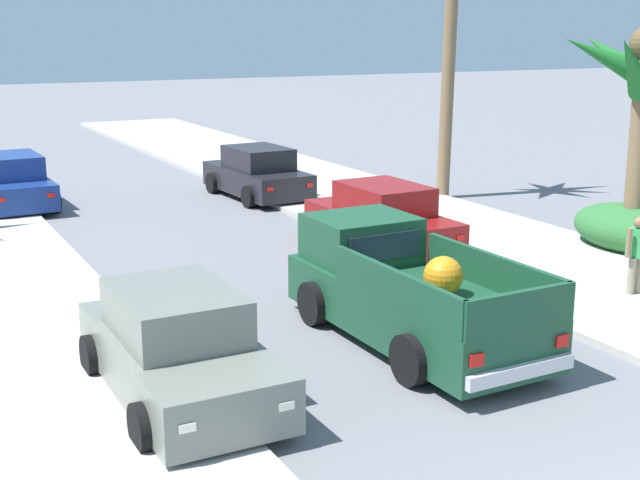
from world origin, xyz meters
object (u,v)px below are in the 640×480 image
(car_right_near, at_px, (257,174))
(palm_tree_left_mid, at_px, (638,75))
(car_left_mid, at_px, (11,183))
(pickup_truck, at_px, (404,293))
(car_right_mid, at_px, (382,219))
(car_left_near, at_px, (178,349))
(hedge_bush, at_px, (627,228))
(pedestrian, at_px, (637,252))

(car_right_near, relative_size, palm_tree_left_mid, 0.86)
(car_right_near, height_order, car_left_mid, same)
(pickup_truck, bearing_deg, car_right_near, 77.32)
(car_right_mid, xyz_separation_m, palm_tree_left_mid, (4.65, -2.88, 3.29))
(car_right_near, height_order, palm_tree_left_mid, palm_tree_left_mid)
(car_right_mid, bearing_deg, car_left_mid, 127.18)
(car_left_near, bearing_deg, hedge_bush, 13.92)
(pickup_truck, height_order, hedge_bush, pickup_truck)
(car_right_near, xyz_separation_m, palm_tree_left_mid, (4.65, -9.99, 3.29))
(pickup_truck, distance_m, palm_tree_left_mid, 8.39)
(car_left_mid, relative_size, car_right_mid, 1.00)
(car_left_near, bearing_deg, car_right_near, 62.07)
(pedestrian, bearing_deg, car_left_near, -178.41)
(hedge_bush, relative_size, pedestrian, 1.76)
(car_left_near, distance_m, pedestrian, 9.01)
(car_left_mid, distance_m, pedestrian, 16.97)
(car_right_near, height_order, car_right_mid, same)
(pickup_truck, height_order, palm_tree_left_mid, palm_tree_left_mid)
(car_left_mid, bearing_deg, pickup_truck, -74.03)
(car_left_mid, relative_size, hedge_bush, 1.54)
(pickup_truck, xyz_separation_m, car_left_near, (-4.02, -0.52, -0.07))
(hedge_bush, height_order, pedestrian, pedestrian)
(car_left_near, height_order, palm_tree_left_mid, palm_tree_left_mid)
(pickup_truck, distance_m, car_right_mid, 5.84)
(pickup_truck, relative_size, hedge_bush, 1.87)
(pickup_truck, xyz_separation_m, hedge_bush, (7.58, 2.36, -0.23))
(palm_tree_left_mid, xyz_separation_m, pedestrian, (-2.42, -2.54, -3.08))
(car_right_mid, height_order, palm_tree_left_mid, palm_tree_left_mid)
(car_right_mid, distance_m, palm_tree_left_mid, 6.38)
(car_right_near, height_order, hedge_bush, car_right_near)
(pickup_truck, relative_size, car_right_mid, 1.22)
(palm_tree_left_mid, xyz_separation_m, hedge_bush, (0.17, 0.09, -3.45))
(car_left_near, distance_m, palm_tree_left_mid, 12.21)
(car_right_near, xyz_separation_m, pedestrian, (2.22, -12.53, 0.20))
(pickup_truck, xyz_separation_m, palm_tree_left_mid, (7.41, 2.27, 3.22))
(car_right_near, bearing_deg, pickup_truck, -102.68)
(pickup_truck, distance_m, car_left_near, 4.05)
(pedestrian, bearing_deg, hedge_bush, 45.34)
(car_right_mid, bearing_deg, car_left_near, -140.09)
(car_left_mid, distance_m, car_right_mid, 11.24)
(car_left_mid, height_order, car_right_mid, same)
(car_right_near, xyz_separation_m, car_right_mid, (-0.00, -7.12, 0.00))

